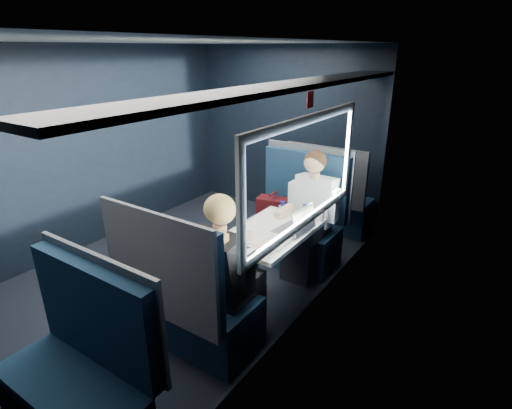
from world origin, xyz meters
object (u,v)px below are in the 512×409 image
Objects in this scene: cup at (320,216)px; seat_bay_far at (188,302)px; seat_bay_near at (295,224)px; seat_row_back at (82,379)px; seat_row_front at (330,200)px; laptop at (297,225)px; bottle_small at (304,218)px; man at (310,209)px; table at (268,237)px; woman at (226,267)px.

seat_bay_far is at bearing -110.05° from cup.
seat_bay_near reaches higher than seat_row_back.
laptop is at bearing -76.14° from seat_row_front.
cup is at bearing 80.04° from laptop.
bottle_small is (0.43, -1.60, 0.43)m from seat_row_front.
laptop is (0.42, -1.70, 0.40)m from seat_row_front.
man reaches higher than seat_row_front.
table is at bearing -141.92° from bottle_small.
seat_row_front is 5.05× the size of bottle_small.
bottle_small reaches higher than table.
seat_row_back is at bearing -89.74° from seat_bay_near.
seat_bay_far is 1.23m from bottle_small.
seat_bay_near is at bearing 138.77° from cup.
seat_row_front is at bearing 89.25° from seat_bay_near.
seat_bay_far is (0.01, -1.75, -0.01)m from seat_bay_near.
man is 1.00× the size of woman.
seat_row_back reaches higher than laptop.
cup is at bearing -48.36° from man.
man is 0.35m from cup.
seat_row_front is 1.49m from cup.
seat_bay_far is at bearing -90.00° from seat_row_front.
woman is at bearing -101.46° from bottle_small.
seat_row_back is at bearing -90.00° from seat_row_front.
table is 0.86× the size of seat_row_front.
seat_bay_far reaches higher than table.
man reaches higher than bottle_small.
seat_bay_far is 0.95× the size of man.
seat_row_back is at bearing -102.11° from cup.
man is at bearing 84.28° from seat_row_back.
seat_row_back is at bearing -95.72° from man.
table is at bearing 78.22° from seat_bay_far.
bottle_small is 0.25m from cup.
table is 0.76× the size of man.
seat_bay_far is 0.43m from woman.
seat_row_front is at bearing 102.83° from man.
man is at bearing 110.04° from bottle_small.
woman is at bearing -101.92° from laptop.
man reaches higher than laptop.
seat_bay_near is 0.91m from bottle_small.
bottle_small is 2.50× the size of cup.
woman reaches higher than table.
cup is at bearing 55.93° from table.
woman reaches higher than bottle_small.
woman is at bearing -80.58° from seat_bay_near.
seat_row_front is at bearing 90.00° from seat_bay_far.
man is 0.55m from bottle_small.
man is at bearing 90.00° from woman.
seat_row_front is at bearing 95.70° from woman.
seat_row_back reaches higher than cup.
laptop is 0.35m from cup.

